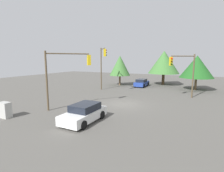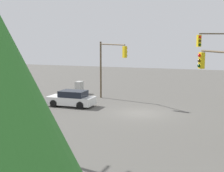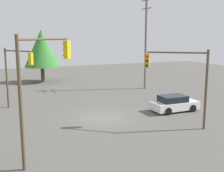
{
  "view_description": "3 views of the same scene",
  "coord_description": "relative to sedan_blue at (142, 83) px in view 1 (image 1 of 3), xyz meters",
  "views": [
    {
      "loc": [
        7.37,
        -17.44,
        4.92
      ],
      "look_at": [
        -1.23,
        -0.53,
        2.01
      ],
      "focal_mm": 28.0,
      "sensor_mm": 36.0,
      "label": 1
    },
    {
      "loc": [
        26.72,
        6.94,
        6.21
      ],
      "look_at": [
        1.44,
        -1.92,
        2.34
      ],
      "focal_mm": 55.0,
      "sensor_mm": 36.0,
      "label": 2
    },
    {
      "loc": [
        -20.86,
        8.16,
        6.64
      ],
      "look_at": [
        -0.45,
        -0.58,
        2.65
      ],
      "focal_mm": 45.0,
      "sensor_mm": 36.0,
      "label": 3
    }
  ],
  "objects": [
    {
      "name": "ground_plane",
      "position": [
        2.14,
        -13.2,
        -0.67
      ],
      "size": [
        80.0,
        80.0,
        0.0
      ],
      "primitive_type": "plane",
      "color": "#54514C"
    },
    {
      "name": "traffic_signal_cross",
      "position": [
        -2.37,
        -17.37,
        3.3
      ],
      "size": [
        2.89,
        3.64,
        5.71
      ],
      "rotation": [
        0.0,
        0.0,
        0.91
      ],
      "color": "brown",
      "rests_on": "ground_plane"
    },
    {
      "name": "traffic_signal_main",
      "position": [
        7.6,
        -7.03,
        3.14
      ],
      "size": [
        2.83,
        2.26,
        5.57
      ],
      "rotation": [
        0.0,
        0.0,
        3.79
      ],
      "color": "brown",
      "rests_on": "ground_plane"
    },
    {
      "name": "traffic_signal_aux",
      "position": [
        -3.99,
        -7.32,
        3.92
      ],
      "size": [
        2.69,
        3.27,
        6.72
      ],
      "rotation": [
        0.0,
        0.0,
        -0.9
      ],
      "color": "brown",
      "rests_on": "ground_plane"
    },
    {
      "name": "tree_corner",
      "position": [
        8.89,
        0.31,
        3.09
      ],
      "size": [
        5.17,
        5.17,
        5.53
      ],
      "color": "brown",
      "rests_on": "ground_plane"
    },
    {
      "name": "sedan_white",
      "position": [
        1.46,
        -19.71,
        0.01
      ],
      "size": [
        2.02,
        4.17,
        1.42
      ],
      "rotation": [
        0.0,
        0.0,
        3.14
      ],
      "color": "silver",
      "rests_on": "ground_plane"
    },
    {
      "name": "electrical_cabinet",
      "position": [
        -5.1,
        -21.99,
        -0.0
      ],
      "size": [
        1.05,
        0.62,
        1.33
      ],
      "primitive_type": "cube",
      "color": "#B2B2AD",
      "rests_on": "ground_plane"
    },
    {
      "name": "tree_right",
      "position": [
        -4.25,
        -0.3,
        3.08
      ],
      "size": [
        3.92,
        3.92,
        5.63
      ],
      "color": "brown",
      "rests_on": "ground_plane"
    },
    {
      "name": "sedan_blue",
      "position": [
        0.0,
        0.0,
        0.0
      ],
      "size": [
        1.85,
        4.15,
        1.38
      ],
      "color": "#233D93",
      "rests_on": "ground_plane"
    },
    {
      "name": "tree_behind",
      "position": [
        3.08,
        3.94,
        3.69
      ],
      "size": [
        5.85,
        5.85,
        6.53
      ],
      "color": "#4C3823",
      "rests_on": "ground_plane"
    }
  ]
}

